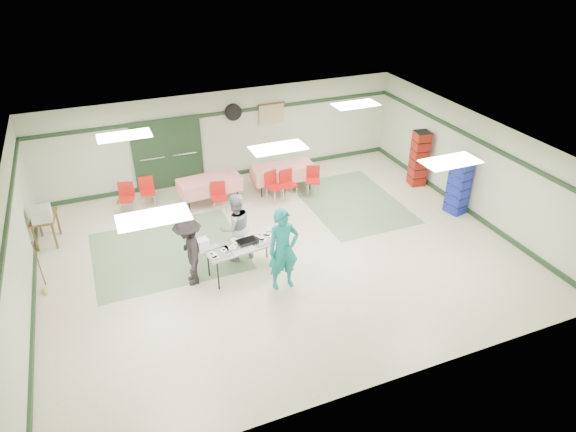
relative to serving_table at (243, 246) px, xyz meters
name	(u,v)px	position (x,y,z in m)	size (l,w,h in m)	color
floor	(279,251)	(1.06, 0.52, -0.71)	(11.00, 11.00, 0.00)	beige
ceiling	(278,147)	(1.06, 0.52, 1.99)	(11.00, 11.00, 0.00)	silver
wall_back	(224,135)	(1.06, 5.02, 0.64)	(11.00, 11.00, 0.00)	beige
wall_front	(381,327)	(1.06, -3.98, 0.64)	(11.00, 11.00, 0.00)	beige
wall_left	(15,253)	(-4.44, 0.52, 0.64)	(9.00, 9.00, 0.00)	beige
wall_right	(472,164)	(6.56, 0.52, 0.64)	(9.00, 9.00, 0.00)	beige
trim_back	(223,113)	(1.06, 4.99, 1.34)	(11.00, 0.06, 0.10)	#1B321C
baseboard_back	(227,175)	(1.06, 4.99, -0.65)	(11.00, 0.06, 0.12)	#1B321C
trim_left	(7,222)	(-4.41, 0.52, 1.34)	(9.00, 0.06, 0.10)	#1B321C
baseboard_left	(34,304)	(-4.41, 0.52, -0.65)	(9.00, 0.06, 0.12)	#1B321C
trim_right	(476,140)	(6.53, 0.52, 1.34)	(9.00, 0.06, 0.10)	#1B321C
baseboard_right	(463,207)	(6.53, 0.52, -0.65)	(9.00, 0.06, 0.12)	#1B321C
green_patch_a	(168,251)	(-1.44, 1.52, -0.71)	(3.50, 3.00, 0.01)	gray
green_patch_b	(352,202)	(3.86, 2.02, -0.71)	(2.50, 3.50, 0.01)	gray
double_door_left	(152,156)	(-1.14, 4.96, 0.34)	(0.90, 0.06, 2.10)	gray
double_door_right	(184,152)	(-0.19, 4.96, 0.34)	(0.90, 0.06, 2.10)	gray
door_frame	(168,154)	(-0.67, 4.94, 0.34)	(2.00, 0.03, 2.15)	#1B321C
wall_fan	(233,112)	(1.36, 4.96, 1.34)	(0.50, 0.50, 0.10)	black
scroll_banner	(272,114)	(2.56, 4.96, 1.14)	(0.80, 0.02, 0.60)	tan
serving_table	(243,246)	(0.00, 0.00, 0.00)	(1.77, 0.91, 0.76)	#A2A29E
sheet_tray_right	(264,239)	(0.50, 0.01, 0.06)	(0.59, 0.45, 0.02)	silver
sheet_tray_mid	(235,244)	(-0.15, 0.06, 0.06)	(0.63, 0.47, 0.02)	silver
sheet_tray_left	(219,254)	(-0.59, -0.16, 0.06)	(0.54, 0.41, 0.02)	silver
baking_pan	(247,242)	(0.10, 0.01, 0.09)	(0.46, 0.29, 0.08)	black
foam_box_stack	(203,245)	(-0.86, 0.11, 0.19)	(0.24, 0.22, 0.28)	white
volunteer_teal	(283,249)	(0.65, -0.78, 0.23)	(0.69, 0.45, 1.89)	#127F7D
volunteer_grey	(236,227)	(0.04, 0.62, 0.13)	(0.81, 0.63, 1.68)	gray
volunteer_dark	(189,251)	(-1.16, 0.10, 0.10)	(1.04, 0.60, 1.62)	black
dining_table_a	(283,172)	(2.36, 3.53, -0.14)	(1.83, 0.91, 0.77)	red
dining_table_b	(210,184)	(0.16, 3.53, -0.14)	(1.76, 0.90, 0.77)	red
chair_a	(287,181)	(2.27, 2.97, -0.18)	(0.46, 0.46, 0.87)	#B00E13
chair_b	(273,183)	(1.83, 2.97, -0.16)	(0.54, 0.54, 0.90)	#B00E13
chair_c	(313,177)	(3.06, 2.96, -0.19)	(0.51, 0.51, 0.85)	#B00E13
chair_d	(219,194)	(0.26, 2.97, -0.19)	(0.45, 0.45, 0.86)	#B00E13
chair_loose_a	(147,189)	(-1.49, 4.02, -0.19)	(0.42, 0.42, 0.85)	#B00E13
chair_loose_b	(126,195)	(-2.07, 3.82, -0.17)	(0.52, 0.52, 0.89)	#B00E13
crate_stack_blue_a	(458,188)	(6.21, 0.51, 0.00)	(0.44, 0.44, 1.42)	navy
crate_stack_red	(419,158)	(6.21, 2.32, 0.13)	(0.43, 0.43, 1.68)	maroon
crate_stack_blue_b	(460,187)	(6.21, 0.43, 0.07)	(0.40, 0.40, 1.57)	navy
printer_table	(44,220)	(-4.09, 3.03, -0.08)	(0.65, 0.91, 0.74)	brown
office_printer	(41,214)	(-4.09, 2.82, 0.21)	(0.45, 0.39, 0.35)	#ADADA8
broom	(39,265)	(-4.17, 0.99, -0.04)	(0.03, 0.03, 1.29)	brown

